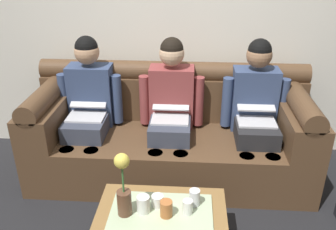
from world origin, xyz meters
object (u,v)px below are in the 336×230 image
Objects in this scene: person_right at (256,108)px; cup_near_right at (143,204)px; couch at (171,135)px; person_middle at (171,105)px; cup_far_left at (158,201)px; person_left at (89,103)px; coffee_table at (161,220)px; cup_far_center at (166,209)px; flower_vase at (123,188)px; cup_near_left at (188,207)px; cup_far_right at (195,197)px.

cup_near_right is at bearing -128.99° from person_right.
person_middle is (0.00, -0.00, 0.29)m from couch.
person_right is 1.24m from cup_far_left.
person_middle is at bearing 0.00° from person_left.
person_right is (1.43, -0.00, 0.00)m from person_left.
person_middle reaches higher than couch.
coffee_table is (0.00, -1.03, -0.34)m from person_middle.
cup_far_center is (0.03, -1.05, -0.23)m from person_middle.
person_right is at bearing -0.35° from couch.
flower_vase is (-0.23, -1.05, -0.09)m from person_middle.
couch reaches higher than cup_near_right.
cup_far_left is at bearing 124.59° from cup_far_center.
couch is at bearing 179.65° from person_right.
person_middle is 10.58× the size of cup_near_right.
person_middle is 1.07m from flower_vase.
couch reaches higher than cup_near_left.
flower_vase is at bearing -102.20° from person_middle.
cup_near_left is at bearing -16.84° from cup_far_left.
cup_near_right is at bearing 176.57° from coffee_table.
couch is at bearing 77.85° from flower_vase.
cup_far_center reaches higher than cup_far_left.
person_middle is at bearing 91.89° from cup_far_center.
cup_far_right is at bearing 6.57° from cup_far_left.
coffee_table is 0.12m from cup_far_left.
cup_far_right is (0.21, 0.10, 0.11)m from coffee_table.
flower_vase is at bearing -175.61° from coffee_table.
flower_vase is 0.27m from cup_far_left.
person_right is 2.80× the size of flower_vase.
cup_near_right is (-0.83, -1.02, -0.23)m from person_right.
flower_vase is 5.57× the size of cup_far_left.
couch is at bearing 99.25° from cup_near_left.
cup_far_center is at bearing -122.97° from person_right.
couch reaches higher than cup_far_right.
cup_far_center is at bearing -166.08° from cup_near_left.
couch reaches higher than flower_vase.
cup_near_left is at bearing 4.28° from flower_vase.
cup_far_center is at bearing -54.45° from person_left.
coffee_table is 0.20m from cup_near_left.
cup_far_right reaches higher than coffee_table.
person_middle is at bearing 83.74° from cup_near_right.
coffee_table is (0.71, -1.03, -0.34)m from person_left.
person_right reaches higher than couch.
person_right is 11.25× the size of cup_far_center.
person_left is at bearing -179.66° from couch.
cup_far_right reaches higher than cup_far_left.
flower_vase is (-0.23, -1.05, 0.20)m from couch.
cup_far_right is at bearing -77.39° from couch.
couch is 1.06m from cup_far_center.
couch reaches higher than coffee_table.
person_right is at bearing 61.64° from cup_near_left.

